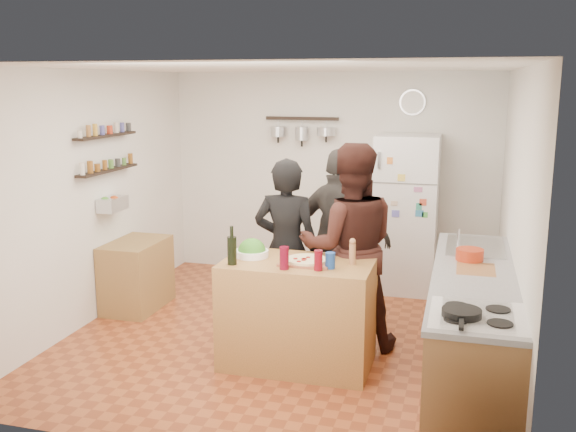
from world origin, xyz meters
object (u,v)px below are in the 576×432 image
(person_center, at_px, (349,247))
(wall_clock, at_px, (413,102))
(red_bowl, at_px, (470,254))
(person_left, at_px, (286,248))
(side_table, at_px, (137,275))
(counter_run, at_px, (472,330))
(skillet, at_px, (462,313))
(wine_bottle, at_px, (232,251))
(person_back, at_px, (340,238))
(fridge, at_px, (406,214))
(prep_island, at_px, (298,313))
(pepper_mill, at_px, (352,254))
(salad_bowl, at_px, (252,253))
(salt_canister, at_px, (330,261))

(person_center, height_order, wall_clock, wall_clock)
(person_center, xyz_separation_m, red_bowl, (1.03, -0.10, 0.03))
(person_left, xyz_separation_m, side_table, (-1.74, 0.30, -0.49))
(counter_run, relative_size, skillet, 10.53)
(red_bowl, bearing_deg, wine_bottle, -161.77)
(person_back, bearing_deg, person_left, 55.09)
(counter_run, distance_m, red_bowl, 0.64)
(person_back, height_order, fridge, fridge)
(prep_island, xyz_separation_m, pepper_mill, (0.45, 0.05, 0.54))
(prep_island, distance_m, person_back, 1.13)
(salad_bowl, height_order, pepper_mill, pepper_mill)
(pepper_mill, bearing_deg, skillet, -49.51)
(fridge, bearing_deg, side_table, -152.29)
(wine_bottle, height_order, pepper_mill, wine_bottle)
(person_back, height_order, counter_run, person_back)
(pepper_mill, xyz_separation_m, red_bowl, (0.93, 0.35, -0.03))
(wall_clock, bearing_deg, pepper_mill, -95.06)
(prep_island, height_order, wall_clock, wall_clock)
(skillet, bearing_deg, fridge, 101.14)
(prep_island, xyz_separation_m, side_table, (-2.01, 0.91, -0.09))
(person_back, distance_m, side_table, 2.23)
(person_center, relative_size, wall_clock, 6.22)
(salt_canister, height_order, person_back, person_back)
(pepper_mill, distance_m, salt_canister, 0.23)
(person_center, bearing_deg, prep_island, 39.83)
(person_back, bearing_deg, salt_canister, 107.22)
(red_bowl, bearing_deg, person_left, 172.70)
(pepper_mill, height_order, skillet, pepper_mill)
(wine_bottle, bearing_deg, red_bowl, 18.23)
(skillet, bearing_deg, wine_bottle, 157.42)
(prep_island, relative_size, person_left, 0.73)
(wine_bottle, bearing_deg, skillet, -22.58)
(salad_bowl, relative_size, side_table, 0.36)
(skillet, bearing_deg, person_back, 120.22)
(pepper_mill, height_order, person_center, person_center)
(red_bowl, bearing_deg, salad_bowl, -169.01)
(person_left, xyz_separation_m, person_back, (0.42, 0.42, 0.03))
(wine_bottle, height_order, counter_run, wine_bottle)
(skillet, relative_size, red_bowl, 1.10)
(wine_bottle, xyz_separation_m, wall_clock, (1.18, 2.87, 1.12))
(wine_bottle, xyz_separation_m, salt_canister, (0.80, 0.10, -0.05))
(wall_clock, bearing_deg, counter_run, -74.08)
(prep_island, height_order, salad_bowl, salad_bowl)
(skillet, height_order, wall_clock, wall_clock)
(person_center, bearing_deg, salt_canister, 70.05)
(red_bowl, bearing_deg, side_table, 171.48)
(person_back, xyz_separation_m, side_table, (-2.17, -0.13, -0.51))
(wine_bottle, bearing_deg, wall_clock, 67.64)
(wine_bottle, distance_m, person_center, 1.12)
(person_left, distance_m, wall_clock, 2.60)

